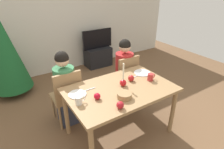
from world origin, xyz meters
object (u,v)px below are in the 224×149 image
at_px(person_right_child, 124,73).
at_px(mug_right, 151,77).
at_px(bowl_walnuts, 124,95).
at_px(dining_table, 120,94).
at_px(apple_by_left_plate, 97,96).
at_px(apple_by_right_mug, 131,78).
at_px(tv_stand, 98,57).
at_px(mug_left, 79,100).
at_px(christmas_tree, 4,51).
at_px(plate_left, 77,94).
at_px(chair_right, 125,77).
at_px(plate_right, 142,73).
at_px(candle_centerpiece, 123,81).
at_px(tv, 97,39).
at_px(person_left_child, 66,90).
at_px(apple_near_candle, 120,105).
at_px(chair_left, 67,94).

bearing_deg(person_right_child, mug_right, -93.54).
relative_size(person_right_child, bowl_walnuts, 6.55).
relative_size(dining_table, mug_right, 10.86).
bearing_deg(apple_by_left_plate, apple_by_right_mug, 13.01).
bearing_deg(person_right_child, tv_stand, 76.83).
bearing_deg(tv_stand, mug_left, -123.02).
height_order(dining_table, mug_right, mug_right).
relative_size(christmas_tree, mug_left, 13.48).
bearing_deg(mug_right, apple_by_right_mug, 151.08).
relative_size(christmas_tree, bowl_walnuts, 9.54).
bearing_deg(apple_by_right_mug, plate_left, 174.50).
bearing_deg(chair_right, plate_right, -88.93).
height_order(dining_table, plate_right, plate_right).
relative_size(plate_left, bowl_walnuts, 1.25).
bearing_deg(christmas_tree, plate_left, -72.05).
bearing_deg(candle_centerpiece, person_right_child, 52.64).
bearing_deg(mug_right, plate_left, 168.45).
relative_size(tv_stand, bowl_walnuts, 3.58).
height_order(plate_left, apple_by_left_plate, apple_by_left_plate).
distance_m(dining_table, apple_by_right_mug, 0.29).
distance_m(tv, mug_right, 2.39).
bearing_deg(apple_by_left_plate, tv_stand, 61.24).
bearing_deg(tv, person_left_child, -131.05).
xyz_separation_m(plate_right, apple_by_left_plate, (-0.91, -0.24, 0.03)).
height_order(tv, apple_near_candle, tv).
bearing_deg(person_left_child, christmas_tree, 113.82).
relative_size(chair_left, mug_left, 7.11).
bearing_deg(tv_stand, apple_by_left_plate, -118.76).
bearing_deg(christmas_tree, dining_table, -60.60).
bearing_deg(tv_stand, dining_table, -111.79).
xyz_separation_m(chair_right, person_left_child, (-1.06, 0.03, 0.06)).
distance_m(chair_left, candle_centerpiece, 0.88).
relative_size(chair_left, candle_centerpiece, 2.78).
bearing_deg(apple_near_candle, tv_stand, 66.26).
height_order(plate_right, bowl_walnuts, bowl_walnuts).
bearing_deg(chair_left, plate_right, -21.46).
height_order(chair_left, tv, tv).
bearing_deg(mug_left, plate_right, 10.82).
xyz_separation_m(dining_table, person_left_child, (-0.53, 0.64, -0.10)).
xyz_separation_m(person_right_child, apple_by_left_plate, (-0.90, -0.69, 0.22)).
distance_m(plate_right, apple_near_candle, 0.95).
height_order(apple_by_left_plate, apple_by_right_mug, apple_by_right_mug).
height_order(dining_table, chair_right, chair_right).
relative_size(tv_stand, christmas_tree, 0.37).
height_order(person_left_child, person_right_child, same).
height_order(person_left_child, tv, person_left_child).
bearing_deg(plate_right, christmas_tree, 132.58).
bearing_deg(mug_right, chair_left, 147.30).
relative_size(plate_right, mug_right, 1.92).
relative_size(dining_table, christmas_tree, 0.82).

